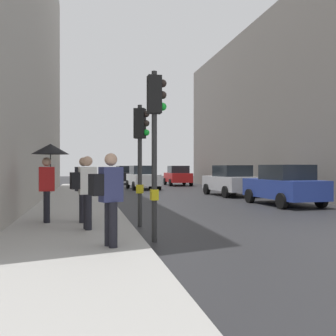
{
  "coord_description": "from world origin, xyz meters",
  "views": [
    {
      "loc": [
        -5.92,
        -8.43,
        1.67
      ],
      "look_at": [
        -2.11,
        8.89,
        1.62
      ],
      "focal_mm": 40.41,
      "sensor_mm": 36.0,
      "label": 1
    }
  ],
  "objects_px": {
    "car_blue_van": "(284,185)",
    "car_red_sedan": "(178,176)",
    "pedestrian_with_umbrella": "(49,161)",
    "car_white_compact": "(143,177)",
    "pedestrian_with_black_backpack": "(86,188)",
    "pedestrian_in_dark_coat": "(84,187)",
    "traffic_light_near_right": "(141,143)",
    "pedestrian_with_grey_backpack": "(109,194)",
    "car_silver_hatchback": "(230,181)",
    "traffic_light_near_left": "(155,124)",
    "car_dark_suv": "(126,175)"
  },
  "relations": [
    {
      "from": "pedestrian_with_black_backpack",
      "to": "pedestrian_in_dark_coat",
      "type": "xyz_separation_m",
      "value": [
        -0.05,
        1.22,
        -0.03
      ]
    },
    {
      "from": "pedestrian_with_black_backpack",
      "to": "car_silver_hatchback",
      "type": "bearing_deg",
      "value": 53.76
    },
    {
      "from": "car_red_sedan",
      "to": "pedestrian_with_black_backpack",
      "type": "relative_size",
      "value": 2.41
    },
    {
      "from": "traffic_light_near_left",
      "to": "car_dark_suv",
      "type": "height_order",
      "value": "traffic_light_near_left"
    },
    {
      "from": "car_white_compact",
      "to": "pedestrian_in_dark_coat",
      "type": "bearing_deg",
      "value": -103.73
    },
    {
      "from": "traffic_light_near_left",
      "to": "pedestrian_with_umbrella",
      "type": "bearing_deg",
      "value": 134.95
    },
    {
      "from": "car_silver_hatchback",
      "to": "car_white_compact",
      "type": "distance_m",
      "value": 8.39
    },
    {
      "from": "car_dark_suv",
      "to": "pedestrian_in_dark_coat",
      "type": "bearing_deg",
      "value": -98.49
    },
    {
      "from": "car_white_compact",
      "to": "pedestrian_with_grey_backpack",
      "type": "distance_m",
      "value": 21.0
    },
    {
      "from": "car_blue_van",
      "to": "car_red_sedan",
      "type": "xyz_separation_m",
      "value": [
        -0.33,
        17.87,
        0.0
      ]
    },
    {
      "from": "car_silver_hatchback",
      "to": "car_red_sedan",
      "type": "relative_size",
      "value": 1.01
    },
    {
      "from": "car_white_compact",
      "to": "car_red_sedan",
      "type": "bearing_deg",
      "value": 51.52
    },
    {
      "from": "car_blue_van",
      "to": "pedestrian_in_dark_coat",
      "type": "bearing_deg",
      "value": -152.72
    },
    {
      "from": "traffic_light_near_right",
      "to": "car_white_compact",
      "type": "distance_m",
      "value": 17.59
    },
    {
      "from": "pedestrian_with_black_backpack",
      "to": "pedestrian_with_umbrella",
      "type": "bearing_deg",
      "value": 123.88
    },
    {
      "from": "pedestrian_with_umbrella",
      "to": "car_white_compact",
      "type": "bearing_deg",
      "value": 73.26
    },
    {
      "from": "car_silver_hatchback",
      "to": "pedestrian_with_umbrella",
      "type": "relative_size",
      "value": 2.01
    },
    {
      "from": "car_blue_van",
      "to": "car_white_compact",
      "type": "bearing_deg",
      "value": 108.15
    },
    {
      "from": "traffic_light_near_right",
      "to": "car_silver_hatchback",
      "type": "bearing_deg",
      "value": 56.18
    },
    {
      "from": "car_red_sedan",
      "to": "pedestrian_in_dark_coat",
      "type": "distance_m",
      "value": 23.69
    },
    {
      "from": "car_blue_van",
      "to": "pedestrian_with_black_backpack",
      "type": "xyz_separation_m",
      "value": [
        -8.42,
        -5.59,
        0.29
      ]
    },
    {
      "from": "pedestrian_with_black_backpack",
      "to": "pedestrian_in_dark_coat",
      "type": "relative_size",
      "value": 1.0
    },
    {
      "from": "traffic_light_near_left",
      "to": "car_silver_hatchback",
      "type": "distance_m",
      "value": 14.02
    },
    {
      "from": "traffic_light_near_right",
      "to": "car_red_sedan",
      "type": "height_order",
      "value": "traffic_light_near_right"
    },
    {
      "from": "traffic_light_near_left",
      "to": "car_red_sedan",
      "type": "xyz_separation_m",
      "value": [
        6.58,
        24.51,
        -1.74
      ]
    },
    {
      "from": "pedestrian_with_umbrella",
      "to": "pedestrian_with_grey_backpack",
      "type": "bearing_deg",
      "value": -68.69
    },
    {
      "from": "car_red_sedan",
      "to": "traffic_light_near_left",
      "type": "bearing_deg",
      "value": -105.02
    },
    {
      "from": "pedestrian_in_dark_coat",
      "to": "car_blue_van",
      "type": "bearing_deg",
      "value": 27.28
    },
    {
      "from": "car_red_sedan",
      "to": "pedestrian_in_dark_coat",
      "type": "xyz_separation_m",
      "value": [
        -8.15,
        -22.24,
        0.25
      ]
    },
    {
      "from": "car_blue_van",
      "to": "car_dark_suv",
      "type": "distance_m",
      "value": 22.59
    },
    {
      "from": "car_white_compact",
      "to": "pedestrian_with_umbrella",
      "type": "bearing_deg",
      "value": -106.74
    },
    {
      "from": "car_silver_hatchback",
      "to": "pedestrian_with_umbrella",
      "type": "height_order",
      "value": "pedestrian_with_umbrella"
    },
    {
      "from": "car_dark_suv",
      "to": "car_red_sedan",
      "type": "distance_m",
      "value": 5.97
    },
    {
      "from": "pedestrian_with_black_backpack",
      "to": "car_red_sedan",
      "type": "bearing_deg",
      "value": 70.97
    },
    {
      "from": "pedestrian_with_umbrella",
      "to": "pedestrian_with_black_backpack",
      "type": "bearing_deg",
      "value": -56.12
    },
    {
      "from": "traffic_light_near_right",
      "to": "pedestrian_with_umbrella",
      "type": "height_order",
      "value": "traffic_light_near_right"
    },
    {
      "from": "traffic_light_near_left",
      "to": "pedestrian_with_grey_backpack",
      "type": "bearing_deg",
      "value": -135.5
    },
    {
      "from": "car_white_compact",
      "to": "car_red_sedan",
      "type": "relative_size",
      "value": 1.01
    },
    {
      "from": "traffic_light_near_left",
      "to": "car_white_compact",
      "type": "relative_size",
      "value": 0.89
    },
    {
      "from": "pedestrian_with_grey_backpack",
      "to": "pedestrian_in_dark_coat",
      "type": "distance_m",
      "value": 3.38
    },
    {
      "from": "traffic_light_near_right",
      "to": "traffic_light_near_left",
      "type": "bearing_deg",
      "value": -89.96
    },
    {
      "from": "car_dark_suv",
      "to": "car_silver_hatchback",
      "type": "bearing_deg",
      "value": -75.52
    },
    {
      "from": "traffic_light_near_left",
      "to": "pedestrian_with_grey_backpack",
      "type": "height_order",
      "value": "traffic_light_near_left"
    },
    {
      "from": "car_white_compact",
      "to": "pedestrian_with_black_backpack",
      "type": "bearing_deg",
      "value": -102.69
    },
    {
      "from": "car_blue_van",
      "to": "car_red_sedan",
      "type": "bearing_deg",
      "value": 91.05
    },
    {
      "from": "car_blue_van",
      "to": "pedestrian_with_grey_backpack",
      "type": "relative_size",
      "value": 2.42
    },
    {
      "from": "traffic_light_near_right",
      "to": "traffic_light_near_left",
      "type": "height_order",
      "value": "traffic_light_near_left"
    },
    {
      "from": "car_silver_hatchback",
      "to": "pedestrian_in_dark_coat",
      "type": "xyz_separation_m",
      "value": [
        -8.24,
        -9.94,
        0.25
      ]
    },
    {
      "from": "traffic_light_near_left",
      "to": "pedestrian_with_umbrella",
      "type": "height_order",
      "value": "traffic_light_near_left"
    },
    {
      "from": "pedestrian_with_black_backpack",
      "to": "pedestrian_in_dark_coat",
      "type": "distance_m",
      "value": 1.23
    }
  ]
}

